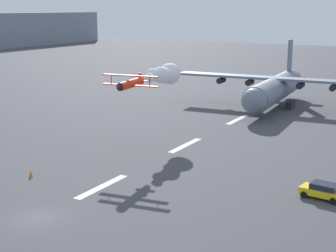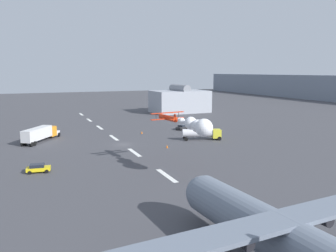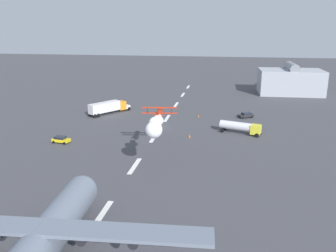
# 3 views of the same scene
# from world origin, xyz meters

# --- Properties ---
(ground_plane) EXTENTS (440.00, 440.00, 0.00)m
(ground_plane) POSITION_xyz_m (0.00, 0.00, 0.00)
(ground_plane) COLOR #424247
(ground_plane) RESTS_ON ground
(runway_stripe_4) EXTENTS (8.00, 0.90, 0.01)m
(runway_stripe_4) POSITION_xyz_m (9.10, 0.00, 0.01)
(runway_stripe_4) COLOR white
(runway_stripe_4) RESTS_ON ground
(runway_stripe_5) EXTENTS (8.00, 0.90, 0.01)m
(runway_stripe_5) POSITION_xyz_m (27.29, 0.00, 0.01)
(runway_stripe_5) COLOR white
(runway_stripe_5) RESTS_ON ground
(runway_stripe_6) EXTENTS (8.00, 0.90, 0.01)m
(runway_stripe_6) POSITION_xyz_m (45.49, 0.00, 0.01)
(runway_stripe_6) COLOR white
(runway_stripe_6) RESTS_ON ground
(cargo_transport_plane) EXTENTS (27.82, 36.57, 11.56)m
(cargo_transport_plane) POSITION_xyz_m (56.69, -2.11, 3.55)
(cargo_transport_plane) COLOR slate
(cargo_transport_plane) RESTS_ON ground
(stunt_biplane_red) EXTENTS (16.70, 7.13, 2.95)m
(stunt_biplane_red) POSITION_xyz_m (28.58, 4.42, 8.78)
(stunt_biplane_red) COLOR red
(followme_car_yellow) EXTENTS (2.46, 4.21, 1.52)m
(followme_car_yellow) POSITION_xyz_m (16.66, -20.11, 0.81)
(followme_car_yellow) COLOR yellow
(followme_car_yellow) RESTS_ON ground
(traffic_cone_far) EXTENTS (0.44, 0.44, 0.75)m
(traffic_cone_far) POSITION_xyz_m (7.78, 8.35, 0.38)
(traffic_cone_far) COLOR orange
(traffic_cone_far) RESTS_ON ground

